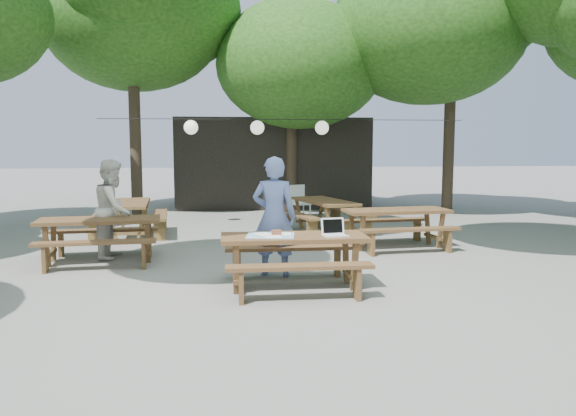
# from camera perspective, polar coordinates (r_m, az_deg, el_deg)

# --- Properties ---
(ground) EXTENTS (80.00, 80.00, 0.00)m
(ground) POSITION_cam_1_polar(r_m,az_deg,el_deg) (8.13, 0.86, -7.76)
(ground) COLOR slate
(ground) RESTS_ON ground
(pavilion) EXTENTS (6.00, 3.00, 2.80)m
(pavilion) POSITION_cam_1_polar(r_m,az_deg,el_deg) (18.38, -1.75, 4.65)
(pavilion) COLOR black
(pavilion) RESTS_ON ground
(main_picnic_table) EXTENTS (2.00, 1.58, 0.75)m
(main_picnic_table) POSITION_cam_1_polar(r_m,az_deg,el_deg) (7.83, 0.58, -5.40)
(main_picnic_table) COLOR #4F2A1B
(main_picnic_table) RESTS_ON ground
(picnic_table_nw) EXTENTS (2.06, 1.75, 0.75)m
(picnic_table_nw) POSITION_cam_1_polar(r_m,az_deg,el_deg) (10.07, -18.56, -3.06)
(picnic_table_nw) COLOR #4F2A1B
(picnic_table_nw) RESTS_ON ground
(picnic_table_ne) EXTENTS (2.07, 1.77, 0.75)m
(picnic_table_ne) POSITION_cam_1_polar(r_m,az_deg,el_deg) (11.08, 10.92, -1.98)
(picnic_table_ne) COLOR #4F2A1B
(picnic_table_ne) RESTS_ON ground
(picnic_table_far_w) EXTENTS (1.74, 2.06, 0.75)m
(picnic_table_far_w) POSITION_cam_1_polar(r_m,az_deg,el_deg) (12.71, -15.78, -1.02)
(picnic_table_far_w) COLOR #4F2A1B
(picnic_table_far_w) RESTS_ON ground
(picnic_table_far_e) EXTENTS (2.03, 2.25, 0.75)m
(picnic_table_far_e) POSITION_cam_1_polar(r_m,az_deg,el_deg) (12.67, 3.74, -0.81)
(picnic_table_far_e) COLOR #4F2A1B
(picnic_table_far_e) RESTS_ON ground
(woman) EXTENTS (0.75, 0.58, 1.82)m
(woman) POSITION_cam_1_polar(r_m,az_deg,el_deg) (8.51, -1.41, -0.86)
(woman) COLOR #7189CF
(woman) RESTS_ON ground
(second_person) EXTENTS (0.72, 0.89, 1.74)m
(second_person) POSITION_cam_1_polar(r_m,az_deg,el_deg) (10.35, -17.31, -0.08)
(second_person) COLOR white
(second_person) RESTS_ON ground
(plastic_chair) EXTENTS (0.56, 0.56, 0.90)m
(plastic_chair) POSITION_cam_1_polar(r_m,az_deg,el_deg) (15.13, 1.25, -0.10)
(plastic_chair) COLOR white
(plastic_chair) RESTS_ON ground
(laptop) EXTENTS (0.37, 0.31, 0.24)m
(laptop) POSITION_cam_1_polar(r_m,az_deg,el_deg) (7.75, 4.71, -2.37)
(laptop) COLOR white
(laptop) RESTS_ON main_picnic_table
(tabletop_clutter) EXTENTS (0.72, 0.64, 0.08)m
(tabletop_clutter) POSITION_cam_1_polar(r_m,az_deg,el_deg) (7.73, -1.66, -2.73)
(tabletop_clutter) COLOR teal
(tabletop_clutter) RESTS_ON main_picnic_table
(paper_lanterns) EXTENTS (9.00, 0.34, 0.38)m
(paper_lanterns) POSITION_cam_1_polar(r_m,az_deg,el_deg) (13.84, -3.08, 8.18)
(paper_lanterns) COLOR black
(paper_lanterns) RESTS_ON ground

